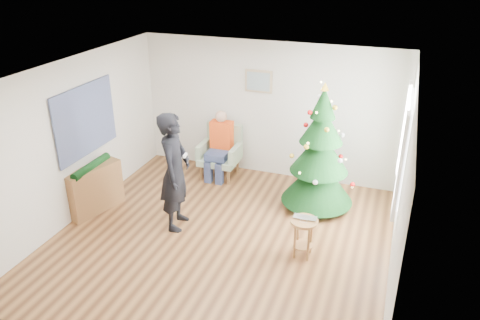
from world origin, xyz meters
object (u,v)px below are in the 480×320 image
at_px(christmas_tree, 320,154).
at_px(standing_man, 175,172).
at_px(armchair, 221,158).
at_px(console, 94,189).
at_px(stool, 303,238).

relative_size(christmas_tree, standing_man, 1.15).
bearing_deg(standing_man, armchair, -8.80).
xyz_separation_m(standing_man, console, (-1.53, -0.04, -0.56)).
bearing_deg(console, christmas_tree, 37.12).
xyz_separation_m(christmas_tree, armchair, (-2.01, 0.56, -0.62)).
bearing_deg(stool, armchair, 135.60).
relative_size(christmas_tree, console, 2.21).
bearing_deg(stool, standing_man, 176.18).
relative_size(armchair, console, 1.00).
bearing_deg(standing_man, christmas_tree, -65.01).
bearing_deg(armchair, stool, -44.79).
bearing_deg(stool, console, 178.46).
bearing_deg(christmas_tree, standing_man, -145.68).
bearing_deg(standing_man, console, 82.25).
bearing_deg(armchair, christmas_tree, -15.96).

